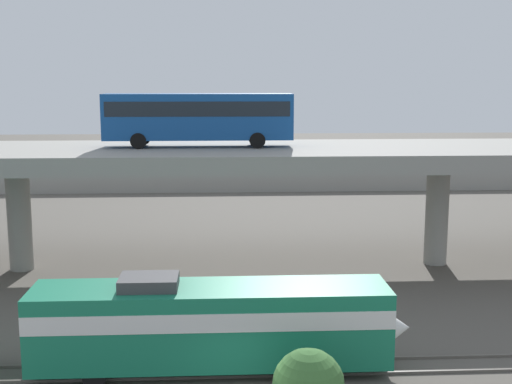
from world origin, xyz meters
The scene contains 11 objects.
rail_strip_near centered at (0.00, 3.26, 0.06)m, with size 110.00×0.12×0.12m, color #59544C.
rail_strip_far centered at (0.00, 4.74, 0.06)m, with size 110.00×0.12×0.12m, color #59544C.
train_locomotive centered at (-0.38, 4.00, 2.19)m, with size 15.84×3.04×4.18m.
highway_overpass centered at (0.00, 20.00, 7.12)m, with size 96.00×10.96×7.87m.
transit_bus_on_overpass centered at (-2.09, 20.45, 9.93)m, with size 12.00×2.68×3.40m.
pier_parking_lot centered at (0.00, 55.00, 0.89)m, with size 69.08×11.59×1.78m, color gray.
parked_car_0 centered at (-8.95, 56.62, 2.55)m, with size 4.15×1.93×1.50m.
parked_car_1 centered at (16.88, 57.25, 2.55)m, with size 4.03×2.00×1.50m.
parked_car_2 centered at (6.40, 52.77, 2.55)m, with size 4.63×1.88×1.50m.
parked_car_4 centered at (23.64, 57.12, 2.55)m, with size 4.60×2.00×1.50m.
harbor_water centered at (0.00, 78.00, 0.00)m, with size 140.00×36.00×0.01m, color navy.
Camera 1 is at (-0.64, -22.62, 12.14)m, focal length 46.86 mm.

